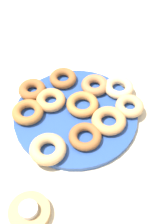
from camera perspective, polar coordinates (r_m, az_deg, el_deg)
The scene contains 15 objects.
ground_plane at distance 0.86m, azimuth -1.55°, elevation -0.87°, with size 2.40×2.40×0.00m, color beige.
donut_plate at distance 0.85m, azimuth -1.56°, elevation -0.57°, with size 0.34×0.34×0.01m, color #284C9E.
donut_0 at distance 0.90m, azimuth 2.04°, elevation 5.06°, with size 0.08×0.08×0.03m, color #B27547.
donut_1 at distance 0.85m, azimuth -10.51°, elevation -0.01°, with size 0.09×0.09×0.02m, color #AD6B33.
donut_2 at distance 0.85m, azimuth 8.55°, elevation 1.09°, with size 0.08×0.08×0.02m, color tan.
donut_3 at distance 0.85m, azimuth -0.52°, elevation 1.60°, with size 0.09×0.09×0.02m, color #BC7A3D.
donut_4 at distance 0.78m, azimuth 0.20°, elevation -4.62°, with size 0.09×0.09×0.02m, color #995B2D.
donut_5 at distance 0.92m, azimuth -3.97°, elevation 6.34°, with size 0.08×0.08×0.02m, color #995B2D.
donut_6 at distance 0.77m, azimuth -6.79°, elevation -6.92°, with size 0.09×0.09×0.03m, color tan.
donut_7 at distance 0.81m, azimuth 4.67°, elevation -1.63°, with size 0.09×0.09×0.03m, color tan.
donut_8 at distance 0.90m, azimuth -9.70°, elevation 4.17°, with size 0.08×0.08×0.03m, color #995B2D.
donut_9 at distance 0.90m, azimuth 6.56°, elevation 4.61°, with size 0.09×0.09×0.02m, color #EABC84.
donut_10 at distance 0.86m, azimuth -6.25°, elevation 2.26°, with size 0.08×0.08×0.03m, color tan.
candle_holder at distance 0.72m, azimuth -10.16°, elevation -18.05°, with size 0.09×0.09×0.02m, color tan.
tealight at distance 0.70m, azimuth -10.37°, elevation -17.54°, with size 0.04×0.04×0.01m, color silver.
Camera 1 is at (0.39, 0.35, 0.68)m, focal length 48.71 mm.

